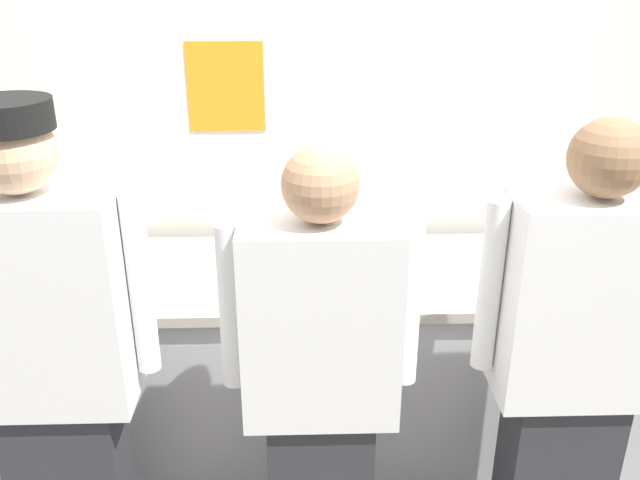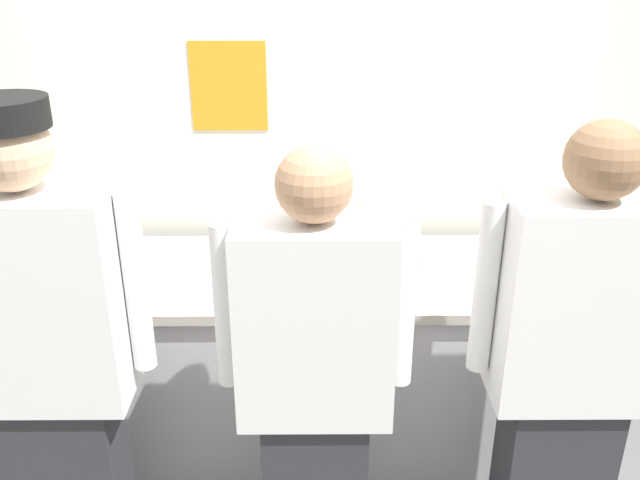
% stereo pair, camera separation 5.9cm
% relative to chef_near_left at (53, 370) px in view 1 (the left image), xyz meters
% --- Properties ---
extents(wall_back, '(5.04, 0.11, 2.95)m').
position_rel_chef_near_left_xyz_m(wall_back, '(0.80, 1.22, 0.52)').
color(wall_back, silver).
rests_on(wall_back, ground).
extents(prep_counter, '(3.21, 0.73, 0.92)m').
position_rel_chef_near_left_xyz_m(prep_counter, '(0.80, 0.72, -0.49)').
color(prep_counter, '#B2B2B7').
rests_on(prep_counter, ground).
extents(chef_near_left, '(0.63, 0.24, 1.77)m').
position_rel_chef_near_left_xyz_m(chef_near_left, '(0.00, 0.00, 0.00)').
color(chef_near_left, '#2D2D33').
rests_on(chef_near_left, ground).
extents(chef_center, '(0.60, 0.24, 1.64)m').
position_rel_chef_near_left_xyz_m(chef_center, '(0.81, -0.01, -0.08)').
color(chef_center, '#2D2D33').
rests_on(chef_center, ground).
extents(chef_far_right, '(0.62, 0.24, 1.71)m').
position_rel_chef_near_left_xyz_m(chef_far_right, '(1.60, 0.02, -0.04)').
color(chef_far_right, '#2D2D33').
rests_on(chef_far_right, ground).
extents(plate_stack_front, '(0.21, 0.21, 0.05)m').
position_rel_chef_near_left_xyz_m(plate_stack_front, '(1.32, 0.81, -0.01)').
color(plate_stack_front, white).
rests_on(plate_stack_front, prep_counter).
extents(mixing_bowl_steel, '(0.39, 0.39, 0.12)m').
position_rel_chef_near_left_xyz_m(mixing_bowl_steel, '(1.98, 0.70, 0.03)').
color(mixing_bowl_steel, '#B7BABF').
rests_on(mixing_bowl_steel, prep_counter).
extents(sheet_tray, '(0.55, 0.33, 0.02)m').
position_rel_chef_near_left_xyz_m(sheet_tray, '(-0.26, 0.72, -0.02)').
color(sheet_tray, '#B7BABF').
rests_on(sheet_tray, prep_counter).
extents(squeeze_bottle_primary, '(0.06, 0.06, 0.21)m').
position_rel_chef_near_left_xyz_m(squeeze_bottle_primary, '(1.00, 0.94, 0.07)').
color(squeeze_bottle_primary, '#E5E066').
rests_on(squeeze_bottle_primary, prep_counter).
extents(ramekin_red_sauce, '(0.10, 0.10, 0.05)m').
position_rel_chef_near_left_xyz_m(ramekin_red_sauce, '(0.08, 0.65, -0.00)').
color(ramekin_red_sauce, white).
rests_on(ramekin_red_sauce, prep_counter).
extents(ramekin_yellow_sauce, '(0.11, 0.11, 0.05)m').
position_rel_chef_near_left_xyz_m(ramekin_yellow_sauce, '(1.12, 0.77, -0.00)').
color(ramekin_yellow_sauce, white).
rests_on(ramekin_yellow_sauce, prep_counter).
extents(ramekin_orange_sauce, '(0.11, 0.11, 0.05)m').
position_rel_chef_near_left_xyz_m(ramekin_orange_sauce, '(0.57, 0.56, -0.00)').
color(ramekin_orange_sauce, white).
rests_on(ramekin_orange_sauce, prep_counter).
extents(deli_cup, '(0.09, 0.09, 0.09)m').
position_rel_chef_near_left_xyz_m(deli_cup, '(0.96, 0.57, 0.01)').
color(deli_cup, white).
rests_on(deli_cup, prep_counter).
extents(chefs_knife, '(0.27, 0.03, 0.02)m').
position_rel_chef_near_left_xyz_m(chefs_knife, '(0.58, 0.87, -0.02)').
color(chefs_knife, '#B7BABF').
rests_on(chefs_knife, prep_counter).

